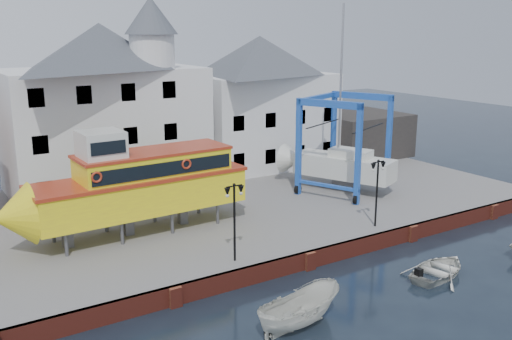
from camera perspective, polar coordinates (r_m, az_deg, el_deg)
ground at (r=31.79m, az=5.33°, el=-9.85°), size 140.00×140.00×0.00m
hardstanding at (r=40.28m, az=-4.27°, el=-3.86°), size 44.00×22.00×1.00m
quay_wall at (r=31.67m, az=5.24°, el=-8.96°), size 44.00×0.47×1.00m
building_white_main at (r=43.64m, az=-14.78°, el=6.32°), size 14.00×8.30×14.00m
building_white_right at (r=50.19m, az=0.37°, el=6.87°), size 12.00×8.00×11.20m
shed_dark at (r=55.26m, az=10.27°, el=3.53°), size 8.00×7.00×4.00m
lamp_post_left at (r=29.15m, az=-2.18°, el=-3.27°), size 1.12×0.32×4.20m
lamp_post_right at (r=35.06m, az=12.07°, el=-0.60°), size 1.12×0.32×4.20m
tour_boat at (r=33.74m, az=-12.78°, el=-1.55°), size 14.61×3.91×6.32m
travel_lift at (r=43.19m, az=7.83°, el=1.07°), size 7.76×9.12×13.54m
motorboat_a at (r=26.18m, az=4.31°, el=-15.37°), size 4.82×2.34×1.79m
motorboat_b at (r=32.48m, az=17.81°, el=-9.96°), size 4.87×3.96×0.89m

